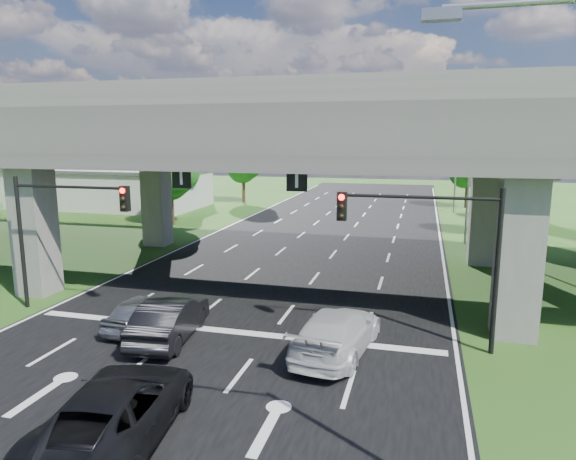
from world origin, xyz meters
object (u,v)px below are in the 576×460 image
at_px(streetlight_beyond, 453,155).
at_px(car_trailing, 116,411).
at_px(car_silver, 144,311).
at_px(signal_right, 434,237).
at_px(car_dark, 170,319).
at_px(car_white, 337,332).
at_px(streetlight_far, 464,163).
at_px(signal_left, 60,219).

height_order(streetlight_beyond, car_trailing, streetlight_beyond).
relative_size(car_silver, car_trailing, 0.68).
relative_size(signal_right, car_silver, 1.48).
height_order(car_dark, car_white, car_dark).
xyz_separation_m(streetlight_far, car_white, (-5.50, -21.46, -5.01)).
relative_size(streetlight_far, car_trailing, 1.69).
bearing_deg(car_trailing, car_silver, -72.52).
height_order(streetlight_far, streetlight_beyond, same).
height_order(signal_left, streetlight_far, streetlight_far).
distance_m(car_white, car_trailing, 8.18).
height_order(signal_right, car_trailing, signal_right).
bearing_deg(car_white, streetlight_far, -96.74).
relative_size(streetlight_beyond, car_silver, 2.47).
bearing_deg(car_trailing, car_dark, -81.84).
bearing_deg(signal_right, streetlight_far, 83.53).
bearing_deg(signal_left, car_dark, -16.47).
bearing_deg(car_trailing, streetlight_beyond, -110.62).
bearing_deg(car_silver, car_white, -179.00).
distance_m(signal_right, car_silver, 11.78).
distance_m(streetlight_far, car_silver, 25.48).
xyz_separation_m(signal_left, car_silver, (4.43, -0.94, -3.47)).
bearing_deg(signal_right, car_silver, -175.20).
distance_m(streetlight_beyond, car_dark, 39.98).
relative_size(car_silver, car_white, 0.73).
xyz_separation_m(signal_left, car_trailing, (7.86, -8.20, -3.33)).
bearing_deg(streetlight_beyond, signal_left, -116.43).
xyz_separation_m(streetlight_beyond, car_dark, (-11.90, -37.84, -5.01)).
distance_m(signal_right, car_white, 4.86).
bearing_deg(car_dark, signal_left, -23.83).
bearing_deg(car_silver, streetlight_far, -118.40).
height_order(car_silver, car_white, car_white).
bearing_deg(signal_left, streetlight_beyond, 63.57).
distance_m(streetlight_beyond, car_white, 38.20).
bearing_deg(streetlight_far, car_dark, -118.58).
distance_m(signal_left, car_silver, 5.70).
height_order(signal_left, car_dark, signal_left).
bearing_deg(car_silver, car_dark, 156.59).
height_order(streetlight_beyond, car_white, streetlight_beyond).
height_order(streetlight_far, car_white, streetlight_far).
relative_size(signal_right, car_trailing, 1.01).
xyz_separation_m(signal_left, streetlight_beyond, (17.92, 36.06, 1.66)).
relative_size(streetlight_far, car_white, 1.81).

